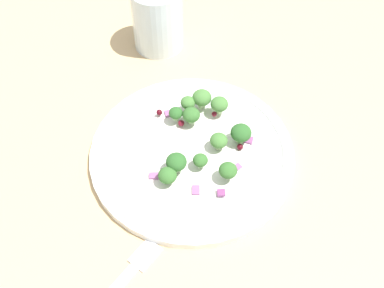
{
  "coord_description": "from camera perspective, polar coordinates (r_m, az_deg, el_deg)",
  "views": [
    {
      "loc": [
        35.01,
        -2.55,
        51.05
      ],
      "look_at": [
        -2.05,
        -1.58,
        2.7
      ],
      "focal_mm": 43.61,
      "sensor_mm": 36.0,
      "label": 1
    }
  ],
  "objects": [
    {
      "name": "broccoli_floret_5",
      "position": [
        0.65,
        1.5,
        5.66
      ],
      "size": [
        2.71,
        2.71,
        2.75
      ],
      "color": "#ADD18E",
      "rests_on": "plate"
    },
    {
      "name": "cranberry_0",
      "position": [
        0.65,
        2.74,
        3.68
      ],
      "size": [
        0.74,
        0.74,
        0.74
      ],
      "primitive_type": "sphere",
      "color": "maroon",
      "rests_on": "plate"
    },
    {
      "name": "dressing_pool",
      "position": [
        0.62,
        0.0,
        -0.79
      ],
      "size": [
        15.81,
        15.81,
        0.2
      ],
      "primitive_type": "cylinder",
      "color": "white",
      "rests_on": "plate"
    },
    {
      "name": "cranberry_1",
      "position": [
        0.65,
        -4.03,
        3.88
      ],
      "size": [
        0.84,
        0.84,
        0.84
      ],
      "primitive_type": "sphere",
      "color": "#4C0A14",
      "rests_on": "plate"
    },
    {
      "name": "broccoli_floret_7",
      "position": [
        0.58,
        4.42,
        -3.27
      ],
      "size": [
        2.33,
        2.33,
        2.36
      ],
      "color": "#8EB77A",
      "rests_on": "plate"
    },
    {
      "name": "onion_bit_5",
      "position": [
        0.61,
        5.63,
        -2.8
      ],
      "size": [
        1.23,
        1.23,
        0.34
      ],
      "primitive_type": "cube",
      "rotation": [
        0.0,
        0.0,
        0.7
      ],
      "color": "#A35B93",
      "rests_on": "plate"
    },
    {
      "name": "plate",
      "position": [
        0.62,
        0.0,
        -1.03
      ],
      "size": [
        27.26,
        27.26,
        1.7
      ],
      "color": "white",
      "rests_on": "ground_plane"
    },
    {
      "name": "broccoli_floret_4",
      "position": [
        0.58,
        -1.93,
        -2.25
      ],
      "size": [
        2.64,
        2.64,
        2.67
      ],
      "color": "#8EB77A",
      "rests_on": "plate"
    },
    {
      "name": "broccoli_floret_2",
      "position": [
        0.61,
        3.29,
        0.39
      ],
      "size": [
        2.34,
        2.34,
        2.37
      ],
      "color": "#ADD18E",
      "rests_on": "plate"
    },
    {
      "name": "broccoli_floret_9",
      "position": [
        0.58,
        -3.01,
        -3.88
      ],
      "size": [
        2.36,
        2.36,
        2.39
      ],
      "color": "#8EB77A",
      "rests_on": "plate"
    },
    {
      "name": "broccoli_floret_8",
      "position": [
        0.65,
        3.36,
        4.85
      ],
      "size": [
        2.47,
        2.47,
        2.5
      ],
      "color": "#ADD18E",
      "rests_on": "plate"
    },
    {
      "name": "onion_bit_4",
      "position": [
        0.58,
        0.48,
        -5.67
      ],
      "size": [
        1.36,
        0.98,
        0.32
      ],
      "primitive_type": "cube",
      "rotation": [
        0.0,
        0.0,
        3.12
      ],
      "color": "#A35B93",
      "rests_on": "plate"
    },
    {
      "name": "onion_bit_2",
      "position": [
        0.66,
        -2.98,
        3.7
      ],
      "size": [
        1.3,
        1.09,
        0.42
      ],
      "primitive_type": "cube",
      "rotation": [
        0.0,
        0.0,
        1.84
      ],
      "color": "#A35B93",
      "rests_on": "plate"
    },
    {
      "name": "broccoli_floret_0",
      "position": [
        0.62,
        6.01,
        1.33
      ],
      "size": [
        2.79,
        2.79,
        2.83
      ],
      "color": "#8EB77A",
      "rests_on": "plate"
    },
    {
      "name": "onion_bit_0",
      "position": [
        0.63,
        6.89,
        0.45
      ],
      "size": [
        1.48,
        1.51,
        0.4
      ],
      "primitive_type": "cube",
      "rotation": [
        0.0,
        0.0,
        2.83
      ],
      "color": "#934C84",
      "rests_on": "plate"
    },
    {
      "name": "broccoli_floret_3",
      "position": [
        0.59,
        1.03,
        -2.02
      ],
      "size": [
        1.93,
        1.93,
        1.96
      ],
      "color": "#8EB77A",
      "rests_on": "plate"
    },
    {
      "name": "broccoli_floret_6",
      "position": [
        0.63,
        -0.09,
        3.54
      ],
      "size": [
        2.41,
        2.41,
        2.44
      ],
      "color": "#8EB77A",
      "rests_on": "plate"
    },
    {
      "name": "onion_bit_3",
      "position": [
        0.6,
        -4.6,
        -3.93
      ],
      "size": [
        0.9,
        1.34,
        0.48
      ],
      "primitive_type": "cube",
      "rotation": [
        0.0,
        0.0,
        0.01
      ],
      "color": "#A35B93",
      "rests_on": "plate"
    },
    {
      "name": "ground_plane",
      "position": [
        0.63,
        1.49,
        -3.51
      ],
      "size": [
        180.0,
        180.0,
        2.0
      ],
      "primitive_type": "cube",
      "color": "tan"
    },
    {
      "name": "cranberry_3",
      "position": [
        0.64,
        -1.34,
        2.56
      ],
      "size": [
        0.88,
        0.88,
        0.88
      ],
      "primitive_type": "sphere",
      "color": "maroon",
      "rests_on": "plate"
    },
    {
      "name": "cranberry_2",
      "position": [
        0.62,
        5.88,
        -0.36
      ],
      "size": [
        0.84,
        0.84,
        0.84
      ],
      "primitive_type": "sphere",
      "color": "#4C0A14",
      "rests_on": "plate"
    },
    {
      "name": "water_glass",
      "position": [
        0.76,
        -4.24,
        15.1
      ],
      "size": [
        7.99,
        7.99,
        10.34
      ],
      "primitive_type": "cylinder",
      "color": "silver",
      "rests_on": "ground_plane"
    },
    {
      "name": "onion_bit_1",
      "position": [
        0.58,
        3.59,
        -5.97
      ],
      "size": [
        0.96,
        1.02,
        0.34
      ],
      "primitive_type": "cube",
      "rotation": [
        0.0,
        0.0,
        1.6
      ],
      "color": "#843D75",
      "rests_on": "plate"
    },
    {
      "name": "broccoli_floret_10",
      "position": [
        0.64,
        -1.99,
        3.78
      ],
      "size": [
        1.93,
        1.93,
        1.96
      ],
      "color": "#9EC684",
      "rests_on": "plate"
    },
    {
      "name": "broccoli_floret_1",
      "position": [
        0.65,
        -0.5,
        5.06
      ],
      "size": [
        2.09,
        2.09,
        2.11
      ],
      "color": "#ADD18E",
      "rests_on": "plate"
    }
  ]
}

